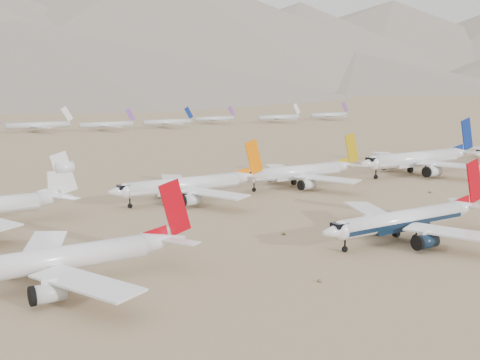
# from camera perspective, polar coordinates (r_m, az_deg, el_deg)

# --- Properties ---
(ground) EXTENTS (7000.00, 7000.00, 0.00)m
(ground) POSITION_cam_1_polar(r_m,az_deg,el_deg) (148.10, 17.08, -4.59)
(ground) COLOR #907254
(ground) RESTS_ON ground
(main_airliner) EXTENTS (46.89, 45.80, 16.55)m
(main_airliner) POSITION_cam_1_polar(r_m,az_deg,el_deg) (138.02, 15.71, -3.61)
(main_airliner) COLOR white
(main_airliner) RESTS_ON ground
(second_airliner) EXTENTS (47.18, 46.11, 16.73)m
(second_airliner) POSITION_cam_1_polar(r_m,az_deg,el_deg) (108.36, -16.62, -7.22)
(second_airliner) COLOR white
(second_airliner) RESTS_ON ground
(row2_navy_widebody) EXTENTS (56.28, 55.03, 20.02)m
(row2_navy_widebody) POSITION_cam_1_polar(r_m,az_deg,el_deg) (232.93, 16.67, 1.93)
(row2_navy_widebody) COLOR white
(row2_navy_widebody) RESTS_ON ground
(row2_gold_tail) EXTENTS (47.06, 46.03, 16.76)m
(row2_gold_tail) POSITION_cam_1_polar(r_m,az_deg,el_deg) (198.80, 5.81, 0.75)
(row2_gold_tail) COLOR white
(row2_gold_tail) RESTS_ON ground
(row2_orange_tail) EXTENTS (47.29, 46.26, 16.87)m
(row2_orange_tail) POSITION_cam_1_polar(r_m,az_deg,el_deg) (174.60, -4.76, -0.46)
(row2_orange_tail) COLOR white
(row2_orange_tail) RESTS_ON ground
(distant_storage_row) EXTENTS (516.02, 60.61, 16.20)m
(distant_storage_row) POSITION_cam_1_polar(r_m,az_deg,el_deg) (401.64, -21.63, 4.60)
(distant_storage_row) COLOR silver
(distant_storage_row) RESTS_ON ground
(foothills) EXTENTS (4637.50, 1395.00, 155.00)m
(foothills) POSITION_cam_1_polar(r_m,az_deg,el_deg) (1352.44, -4.17, 11.04)
(foothills) COLOR slate
(foothills) RESTS_ON ground
(desert_scrub) EXTENTS (219.83, 121.67, 0.63)m
(desert_scrub) POSITION_cam_1_polar(r_m,az_deg,el_deg) (113.31, 17.35, -8.85)
(desert_scrub) COLOR brown
(desert_scrub) RESTS_ON ground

